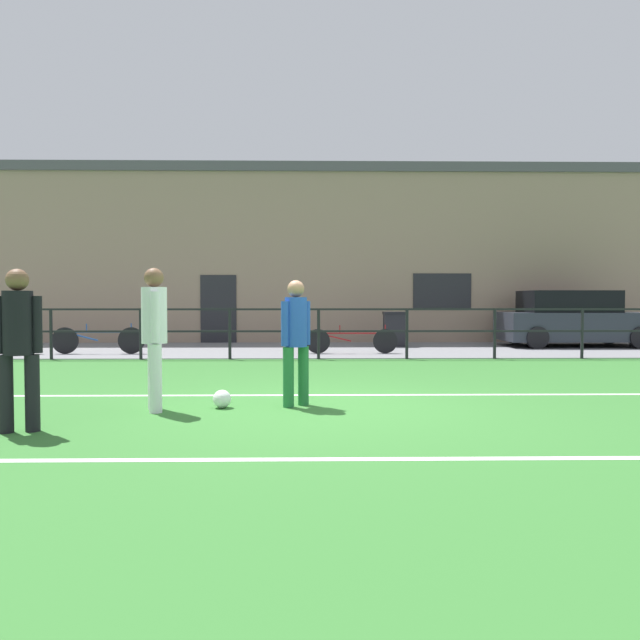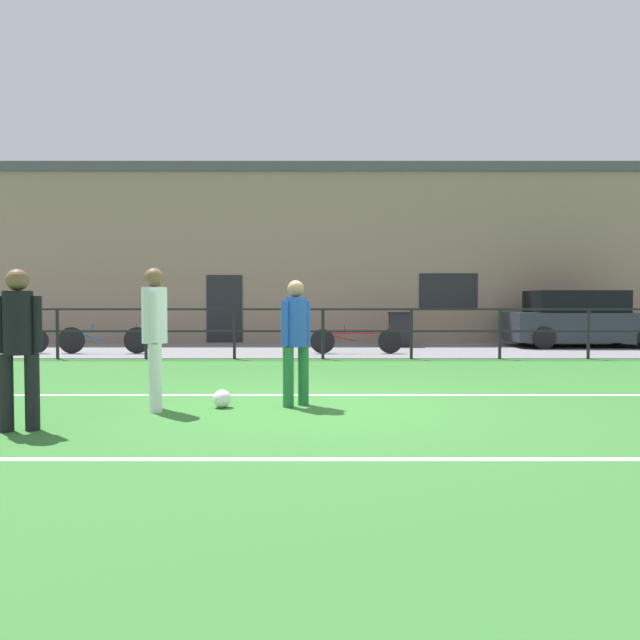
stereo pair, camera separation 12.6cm
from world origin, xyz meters
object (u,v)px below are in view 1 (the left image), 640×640
Objects in this scene: player_winger at (154,330)px; soccer_ball_match at (222,399)px; player_striker at (296,335)px; bicycle_parked_2 at (98,340)px; parked_car_red at (573,320)px; trash_bin_0 at (394,329)px; bicycle_parked_0 at (351,341)px; player_goalkeeper at (18,340)px.

player_winger is 7.66× the size of soccer_ball_match.
bicycle_parked_2 is (-5.01, 7.15, -0.54)m from player_striker.
player_winger is 0.42× the size of parked_car_red.
trash_bin_0 is (-5.08, 0.04, -0.25)m from parked_car_red.
bicycle_parked_0 is 2.61m from trash_bin_0.
trash_bin_0 is (1.37, 2.21, 0.18)m from bicycle_parked_0.
trash_bin_0 is at bearing -130.74° from player_goalkeeper.
bicycle_parked_2 is at bearing 180.00° from bicycle_parked_0.
parked_car_red is (7.65, 9.32, -0.14)m from player_striker.
player_striker reaches higher than bicycle_parked_0.
bicycle_parked_0 is at bearing 73.80° from soccer_ball_match.
bicycle_parked_0 is at bearing -129.23° from player_goalkeeper.
parked_car_red reaches higher than bicycle_parked_0.
trash_bin_0 is (3.49, 9.48, 0.40)m from soccer_ball_match.
parked_car_red is 1.82× the size of bicycle_parked_0.
player_winger is 0.76× the size of bicycle_parked_0.
player_winger is at bearing -66.04° from bicycle_parked_2.
parked_car_red is 12.85m from bicycle_parked_2.
bicycle_parked_0 is (1.19, 7.15, -0.57)m from player_striker.
soccer_ball_match is 7.57m from bicycle_parked_0.
parked_car_red is at bearing -167.75° from player_striker.
player_goalkeeper is at bearing -61.57° from player_winger.
trash_bin_0 is at bearing -143.73° from player_striker.
bicycle_parked_0 is at bearing -121.84° from trash_bin_0.
soccer_ball_match is 0.05× the size of parked_car_red.
bicycle_parked_0 is (2.90, 7.44, -0.65)m from player_winger.
trash_bin_0 is at bearing 179.57° from parked_car_red.
parked_car_red is (9.35, 9.61, -0.21)m from player_winger.
player_striker is 7.27m from bicycle_parked_0.
player_winger is at bearing -111.29° from bicycle_parked_0.
player_goalkeeper is 8.88m from bicycle_parked_2.
parked_car_red is (8.57, 9.44, 0.66)m from soccer_ball_match.
bicycle_parked_2 is 7.90m from trash_bin_0.
player_goalkeeper is 0.74× the size of bicycle_parked_2.
trash_bin_0 reaches higher than soccer_ball_match.
player_goalkeeper is at bearing -11.16° from player_striker.
player_goalkeeper is at bearing -75.45° from bicycle_parked_2.
player_goalkeeper reaches higher than bicycle_parked_2.
player_goalkeeper reaches higher than trash_bin_0.
player_winger is at bearing -134.21° from parked_car_red.
player_winger reaches higher than bicycle_parked_0.
bicycle_parked_2 reaches higher than soccer_ball_match.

